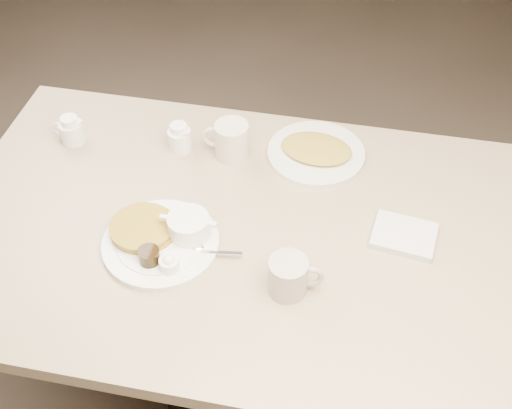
% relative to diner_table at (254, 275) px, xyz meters
% --- Properties ---
extents(diner_table, '(1.50, 0.90, 0.75)m').
position_rel_diner_table_xyz_m(diner_table, '(0.00, 0.00, 0.00)').
color(diner_table, tan).
rests_on(diner_table, ground).
extents(main_plate, '(0.33, 0.27, 0.07)m').
position_rel_diner_table_xyz_m(main_plate, '(-0.20, -0.08, 0.19)').
color(main_plate, white).
rests_on(main_plate, diner_table).
extents(coffee_mug_near, '(0.13, 0.10, 0.09)m').
position_rel_diner_table_xyz_m(coffee_mug_near, '(0.11, -0.15, 0.22)').
color(coffee_mug_near, '#B1A59A').
rests_on(coffee_mug_near, diner_table).
extents(napkin, '(0.16, 0.13, 0.02)m').
position_rel_diner_table_xyz_m(napkin, '(0.35, 0.05, 0.18)').
color(napkin, silver).
rests_on(napkin, diner_table).
extents(coffee_mug_far, '(0.13, 0.09, 0.10)m').
position_rel_diner_table_xyz_m(coffee_mug_far, '(-0.12, 0.26, 0.22)').
color(coffee_mug_far, beige).
rests_on(coffee_mug_far, diner_table).
extents(creamer_left, '(0.10, 0.08, 0.08)m').
position_rel_diner_table_xyz_m(creamer_left, '(-0.55, 0.23, 0.21)').
color(creamer_left, white).
rests_on(creamer_left, diner_table).
extents(creamer_right, '(0.08, 0.07, 0.08)m').
position_rel_diner_table_xyz_m(creamer_right, '(-0.26, 0.26, 0.21)').
color(creamer_right, white).
rests_on(creamer_right, diner_table).
extents(hash_plate, '(0.29, 0.29, 0.04)m').
position_rel_diner_table_xyz_m(hash_plate, '(0.11, 0.30, 0.18)').
color(hash_plate, silver).
rests_on(hash_plate, diner_table).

